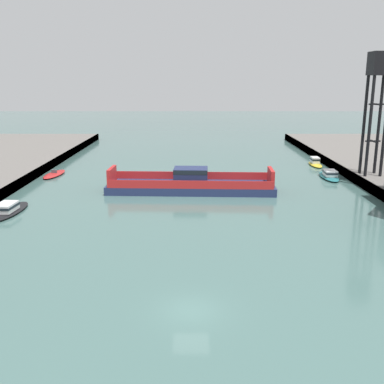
{
  "coord_description": "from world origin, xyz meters",
  "views": [
    {
      "loc": [
        0.07,
        -27.2,
        15.15
      ],
      "look_at": [
        0.0,
        25.02,
        2.0
      ],
      "focal_mm": 41.59,
      "sensor_mm": 36.0,
      "label": 1
    }
  ],
  "objects": [
    {
      "name": "chain_ferry",
      "position": [
        -0.1,
        33.36,
        1.03
      ],
      "size": [
        23.45,
        7.03,
        3.34
      ],
      "color": "navy",
      "rests_on": "ground"
    },
    {
      "name": "crane_tower",
      "position": [
        26.62,
        37.79,
        14.83
      ],
      "size": [
        2.88,
        2.88,
        17.62
      ],
      "color": "black",
      "rests_on": "quay_right"
    },
    {
      "name": "ground_plane",
      "position": [
        0.0,
        0.0,
        0.0
      ],
      "size": [
        400.0,
        400.0,
        0.0
      ],
      "primitive_type": "plane",
      "color": "#476B66"
    },
    {
      "name": "moored_boat_mid_right",
      "position": [
        21.97,
        42.04,
        0.5
      ],
      "size": [
        2.95,
        8.01,
        1.36
      ],
      "color": "#237075",
      "rests_on": "ground"
    },
    {
      "name": "moored_boat_mid_left",
      "position": [
        -21.44,
        22.65,
        0.5
      ],
      "size": [
        3.15,
        8.49,
        1.35
      ],
      "color": "black",
      "rests_on": "ground"
    },
    {
      "name": "moored_boat_near_right",
      "position": [
        -22.49,
        44.0,
        0.24
      ],
      "size": [
        2.96,
        7.44,
        0.97
      ],
      "color": "red",
      "rests_on": "ground"
    },
    {
      "name": "moored_boat_near_left",
      "position": [
        22.63,
        52.96,
        0.57
      ],
      "size": [
        2.0,
        6.23,
        1.5
      ],
      "color": "yellow",
      "rests_on": "ground"
    }
  ]
}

